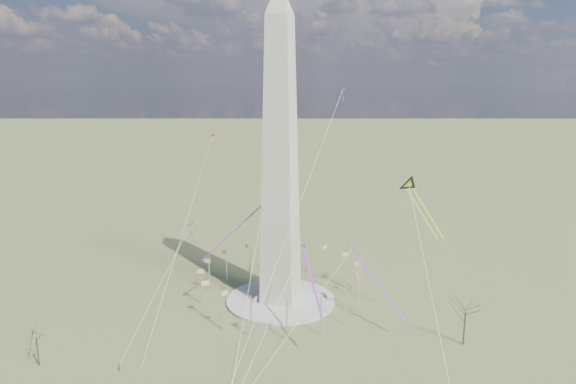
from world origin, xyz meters
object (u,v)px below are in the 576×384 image
(tree_near, at_px, (466,309))
(kite_delta_black, at_px, (411,188))
(washington_monument, at_px, (280,158))
(person_west, at_px, (119,367))

(tree_near, relative_size, kite_delta_black, 0.83)
(washington_monument, height_order, kite_delta_black, washington_monument)
(washington_monument, bearing_deg, tree_near, -11.31)
(washington_monument, relative_size, tree_near, 6.82)
(washington_monument, bearing_deg, kite_delta_black, 9.90)
(washington_monument, distance_m, tree_near, 69.57)
(washington_monument, xyz_separation_m, tree_near, (57.46, -11.50, -37.50))
(kite_delta_black, bearing_deg, washington_monument, -28.55)
(person_west, bearing_deg, kite_delta_black, -113.45)
(tree_near, xyz_separation_m, person_west, (-82.86, -40.61, -9.58))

